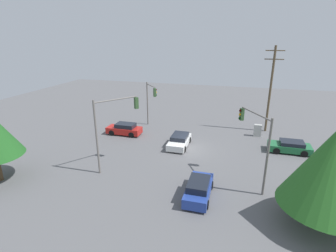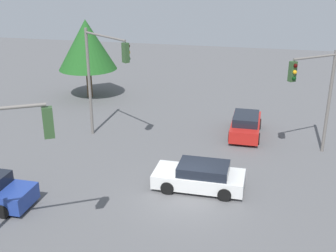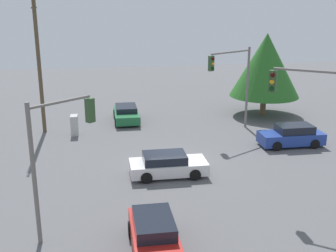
{
  "view_description": "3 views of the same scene",
  "coord_description": "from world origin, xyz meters",
  "views": [
    {
      "loc": [
        -4.94,
        25.98,
        11.7
      ],
      "look_at": [
        2.29,
        0.36,
        2.56
      ],
      "focal_mm": 28.0,
      "sensor_mm": 36.0,
      "label": 1
    },
    {
      "loc": [
        -16.81,
        -3.21,
        10.18
      ],
      "look_at": [
        2.66,
        1.43,
        2.54
      ],
      "focal_mm": 45.0,
      "sensor_mm": 36.0,
      "label": 2
    },
    {
      "loc": [
        23.14,
        -4.01,
        9.6
      ],
      "look_at": [
        -0.09,
        -0.27,
        2.54
      ],
      "focal_mm": 45.0,
      "sensor_mm": 36.0,
      "label": 3
    }
  ],
  "objects": [
    {
      "name": "sedan_white",
      "position": [
        1.2,
        -0.51,
        0.64
      ],
      "size": [
        2.03,
        4.36,
        1.31
      ],
      "color": "silver",
      "rests_on": "ground_plane"
    },
    {
      "name": "traffic_signal_main",
      "position": [
        5.75,
        6.11,
        4.62
      ],
      "size": [
        2.74,
        3.6,
        6.74
      ],
      "rotation": [
        0.0,
        0.0,
        4.08
      ],
      "color": "slate",
      "rests_on": "ground_plane"
    },
    {
      "name": "ground_plane",
      "position": [
        0.0,
        0.0,
        0.0
      ],
      "size": [
        80.0,
        80.0,
        0.0
      ],
      "primitive_type": "plane",
      "color": "#5B5B5E"
    },
    {
      "name": "utility_pole_tall",
      "position": [
        -8.44,
        -8.4,
        5.65
      ],
      "size": [
        2.2,
        0.28,
        10.71
      ],
      "color": "brown",
      "rests_on": "ground_plane"
    },
    {
      "name": "traffic_signal_aux",
      "position": [
        -6.4,
        5.64,
        4.31
      ],
      "size": [
        2.41,
        3.78,
        6.26
      ],
      "rotation": [
        0.0,
        0.0,
        -1.03
      ],
      "color": "slate",
      "rests_on": "ground_plane"
    },
    {
      "name": "traffic_signal_cross",
      "position": [
        6.44,
        -5.86,
        4.04
      ],
      "size": [
        2.17,
        2.56,
        5.95
      ],
      "rotation": [
        0.0,
        0.0,
        2.26
      ],
      "color": "slate",
      "rests_on": "ground_plane"
    },
    {
      "name": "sedan_red",
      "position": [
        8.68,
        -2.23,
        0.7
      ],
      "size": [
        4.28,
        1.88,
        1.45
      ],
      "rotation": [
        0.0,
        0.0,
        -1.57
      ],
      "color": "red",
      "rests_on": "ground_plane"
    },
    {
      "name": "electrical_cabinet",
      "position": [
        -7.33,
        -6.11,
        0.74
      ],
      "size": [
        0.89,
        0.52,
        1.48
      ],
      "primitive_type": "cube",
      "color": "#B2B2AD",
      "rests_on": "ground_plane"
    },
    {
      "name": "sedan_green",
      "position": [
        -10.45,
        -2.08,
        0.63
      ],
      "size": [
        4.28,
        2.03,
        1.26
      ],
      "rotation": [
        0.0,
        0.0,
        -1.57
      ],
      "color": "#1E6638",
      "rests_on": "ground_plane"
    },
    {
      "name": "sedan_blue",
      "position": [
        -2.5,
        8.69,
        0.71
      ],
      "size": [
        1.87,
        4.32,
        1.48
      ],
      "rotation": [
        0.0,
        0.0,
        3.14
      ],
      "color": "#233D93",
      "rests_on": "ground_plane"
    },
    {
      "name": "tree_corner",
      "position": [
        -10.66,
        9.82,
        4.32
      ],
      "size": [
        5.9,
        5.9,
        6.98
      ],
      "color": "brown",
      "rests_on": "ground_plane"
    }
  ]
}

